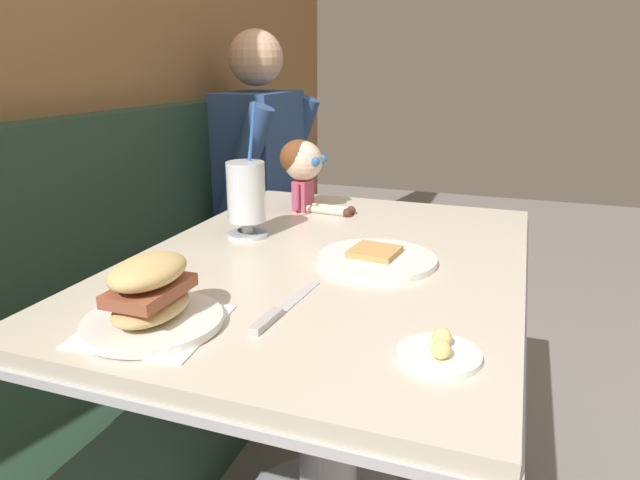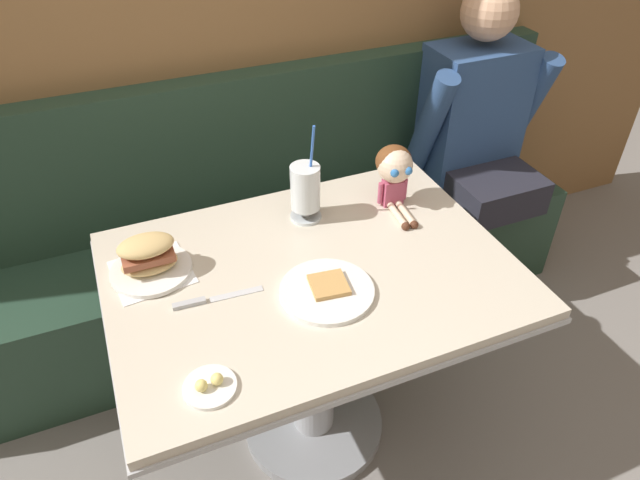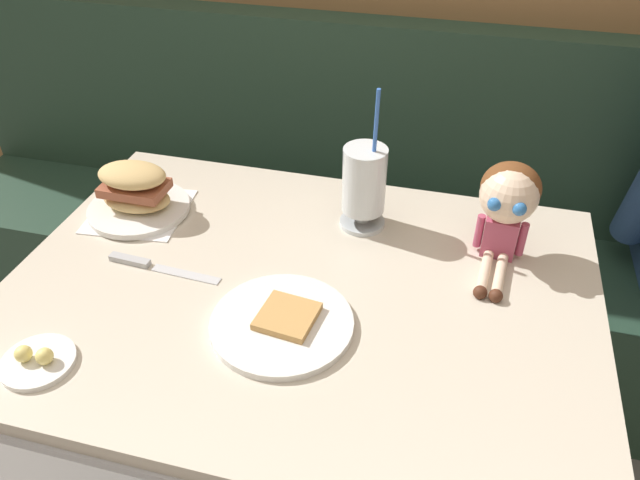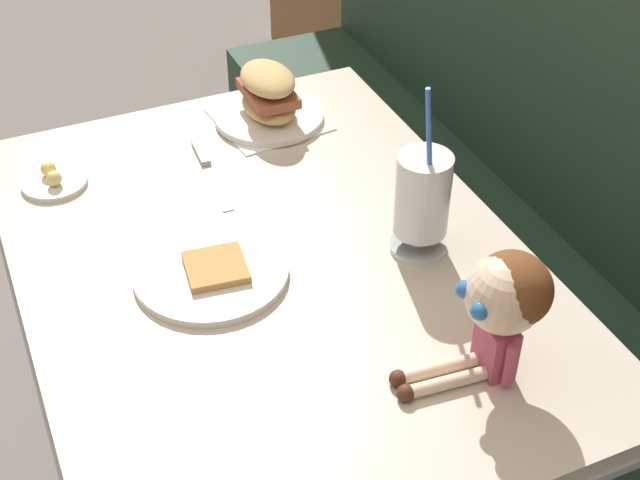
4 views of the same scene
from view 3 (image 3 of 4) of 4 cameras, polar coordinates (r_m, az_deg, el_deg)
The scene contains 8 objects.
booth_bench at distance 1.88m, azimuth 3.63°, elevation -1.67°, with size 2.60×0.48×1.00m.
diner_table at distance 1.28m, azimuth -1.81°, elevation -11.08°, with size 1.11×0.81×0.74m.
toast_plate at distance 1.07m, azimuth -3.51°, elevation -7.71°, with size 0.25×0.25×0.03m.
milkshake_glass at distance 1.25m, azimuth 4.14°, elevation 5.24°, with size 0.10×0.10×0.32m.
sandwich_plate at distance 1.38m, azimuth -16.81°, elevation 4.14°, with size 0.22×0.22×0.12m.
butter_saucer at distance 1.10m, azimuth -24.90°, elevation -10.15°, with size 0.12×0.12×0.04m.
butter_knife at distance 1.24m, azimuth -16.01°, elevation -2.16°, with size 0.24×0.03×0.01m.
seated_doll at distance 1.20m, azimuth 17.17°, elevation 3.61°, with size 0.12×0.22×0.20m.
Camera 3 is at (0.25, -0.64, 1.50)m, focal length 34.27 mm.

